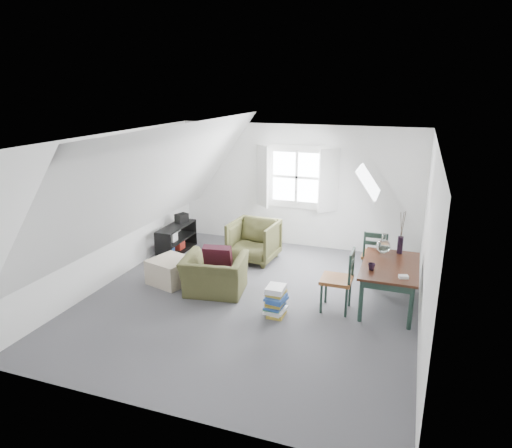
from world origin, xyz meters
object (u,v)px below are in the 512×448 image
at_px(dining_chair_far, 375,255).
at_px(magazine_stack, 276,301).
at_px(media_shelf, 176,241).
at_px(armchair_near, 215,293).
at_px(armchair_far, 254,260).
at_px(ottoman, 171,271).
at_px(dining_chair_near, 339,279).
at_px(dining_table, 390,270).

relative_size(dining_chair_far, magazine_stack, 2.08).
distance_m(dining_chair_far, magazine_stack, 2.12).
bearing_deg(media_shelf, magazine_stack, -33.97).
relative_size(armchair_near, media_shelf, 0.90).
bearing_deg(armchair_far, ottoman, -120.28).
bearing_deg(dining_chair_far, media_shelf, 2.30).
distance_m(armchair_near, armchair_far, 1.57).
height_order(armchair_near, armchair_far, armchair_far).
bearing_deg(magazine_stack, armchair_far, 118.00).
bearing_deg(dining_chair_near, magazine_stack, -66.12).
bearing_deg(dining_chair_far, armchair_far, -2.12).
bearing_deg(armchair_far, dining_table, -19.58).
xyz_separation_m(ottoman, dining_table, (3.54, 0.32, 0.38)).
bearing_deg(dining_chair_near, dining_table, 112.39).
bearing_deg(dining_table, magazine_stack, -155.97).
xyz_separation_m(dining_table, media_shelf, (-4.19, 1.00, -0.34)).
distance_m(armchair_near, dining_table, 2.78).
height_order(dining_table, media_shelf, dining_table).
bearing_deg(armchair_near, dining_chair_near, 173.54).
xyz_separation_m(armchair_far, dining_chair_near, (1.87, -1.49, 0.50)).
bearing_deg(media_shelf, armchair_far, 4.83).
relative_size(armchair_far, dining_chair_near, 0.90).
bearing_deg(media_shelf, ottoman, -63.49).
height_order(ottoman, dining_chair_near, dining_chair_near).
distance_m(armchair_far, ottoman, 1.76).
bearing_deg(magazine_stack, dining_chair_far, 54.06).
xyz_separation_m(armchair_far, dining_chair_far, (2.27, -0.26, 0.48)).
bearing_deg(ottoman, media_shelf, 115.89).
relative_size(ottoman, media_shelf, 0.59).
bearing_deg(dining_table, ottoman, -179.59).
xyz_separation_m(armchair_far, ottoman, (-0.98, -1.44, 0.21)).
bearing_deg(media_shelf, dining_chair_near, -20.76).
height_order(ottoman, magazine_stack, magazine_stack).
height_order(ottoman, dining_table, dining_table).
bearing_deg(magazine_stack, dining_table, 28.75).
xyz_separation_m(armchair_near, dining_table, (2.68, 0.44, 0.59)).
bearing_deg(dining_chair_far, ottoman, 24.28).
height_order(armchair_far, media_shelf, media_shelf).
bearing_deg(armchair_near, magazine_stack, 152.59).
xyz_separation_m(dining_chair_far, magazine_stack, (-1.23, -1.70, -0.26)).
bearing_deg(dining_chair_near, dining_chair_far, 156.39).
distance_m(armchair_far, magazine_stack, 2.23).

